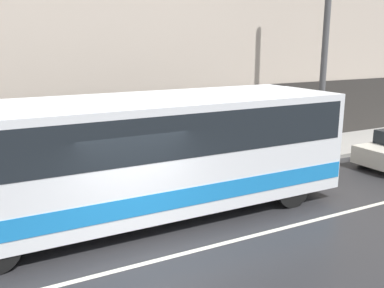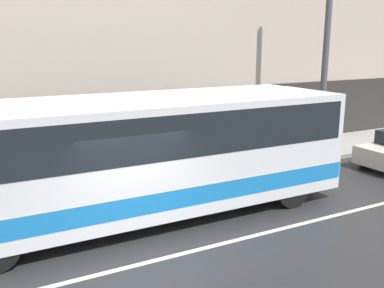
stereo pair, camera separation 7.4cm
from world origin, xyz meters
name	(u,v)px [view 2 (the right image)]	position (x,y,z in m)	size (l,w,h in m)	color
ground_plane	(152,261)	(0.00, 0.00, 0.00)	(60.00, 60.00, 0.00)	#262628
sidewalk	(86,183)	(0.00, 5.51, 0.08)	(60.00, 3.02, 0.15)	gray
building_facade	(64,17)	(0.00, 7.16, 5.23)	(60.00, 0.35, 10.86)	#B7A899
lane_stripe	(152,261)	(0.00, 0.00, 0.00)	(54.00, 0.14, 0.01)	beige
transit_bus	(134,153)	(0.43, 2.12, 1.79)	(11.53, 2.50, 3.17)	silver
utility_pole_near	(327,37)	(8.83, 4.41, 4.61)	(0.23, 0.23, 8.91)	#4C4C4F
pedestrian_waiting	(161,145)	(2.72, 5.69, 0.97)	(0.36, 0.36, 1.74)	navy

